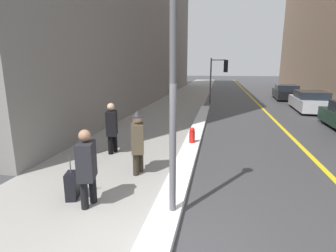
% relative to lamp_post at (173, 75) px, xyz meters
% --- Properties ---
extents(ground_plane, '(160.00, 160.00, 0.00)m').
position_rel_lamp_post_xyz_m(ground_plane, '(-0.29, -0.92, -2.64)').
color(ground_plane, '#38383A').
extents(sidewalk_slab, '(4.00, 80.00, 0.01)m').
position_rel_lamp_post_xyz_m(sidewalk_slab, '(-2.29, 14.08, -2.63)').
color(sidewalk_slab, gray).
rests_on(sidewalk_slab, ground).
extents(road_centre_stripe, '(0.16, 80.00, 0.00)m').
position_rel_lamp_post_xyz_m(road_centre_stripe, '(3.71, 14.08, -2.64)').
color(road_centre_stripe, gold).
rests_on(road_centre_stripe, ground).
extents(snow_bank_curb, '(0.56, 15.93, 0.15)m').
position_rel_lamp_post_xyz_m(snow_bank_curb, '(-0.12, 5.66, -2.56)').
color(snow_bank_curb, white).
rests_on(snow_bank_curb, ground).
extents(lamp_post, '(0.28, 0.28, 4.34)m').
position_rel_lamp_post_xyz_m(lamp_post, '(0.00, 0.00, 0.00)').
color(lamp_post, '#515156').
rests_on(lamp_post, ground).
extents(traffic_light_near, '(1.31, 0.33, 3.41)m').
position_rel_lamp_post_xyz_m(traffic_light_near, '(0.78, 16.18, -0.18)').
color(traffic_light_near, '#515156').
rests_on(traffic_light_near, ground).
extents(pedestrian_in_glasses, '(0.43, 0.58, 1.60)m').
position_rel_lamp_post_xyz_m(pedestrian_in_glasses, '(-1.73, 0.08, -1.75)').
color(pedestrian_in_glasses, black).
rests_on(pedestrian_in_glasses, ground).
extents(pedestrian_in_fedora, '(0.44, 0.76, 1.69)m').
position_rel_lamp_post_xyz_m(pedestrian_in_fedora, '(-1.25, 1.87, -1.72)').
color(pedestrian_in_fedora, '#2A241B').
rests_on(pedestrian_in_fedora, ground).
extents(pedestrian_with_shoulder_bag, '(0.45, 0.77, 1.66)m').
position_rel_lamp_post_xyz_m(pedestrian_with_shoulder_bag, '(-2.58, 3.34, -1.72)').
color(pedestrian_with_shoulder_bag, black).
rests_on(pedestrian_with_shoulder_bag, ground).
extents(parked_car_silver, '(2.10, 4.66, 1.26)m').
position_rel_lamp_post_xyz_m(parked_car_silver, '(6.52, 13.77, -2.04)').
color(parked_car_silver, '#B2B2B7').
rests_on(parked_car_silver, ground).
extents(parked_car_black, '(2.13, 4.52, 1.25)m').
position_rel_lamp_post_xyz_m(parked_car_black, '(6.47, 20.00, -2.04)').
color(parked_car_black, black).
rests_on(parked_car_black, ground).
extents(rolling_suitcase, '(0.31, 0.41, 0.95)m').
position_rel_lamp_post_xyz_m(rolling_suitcase, '(-2.22, 0.28, -2.34)').
color(rolling_suitcase, black).
rests_on(rolling_suitcase, ground).
extents(fire_hydrant, '(0.20, 0.20, 0.70)m').
position_rel_lamp_post_xyz_m(fire_hydrant, '(-0.11, 4.53, -2.29)').
color(fire_hydrant, red).
rests_on(fire_hydrant, ground).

